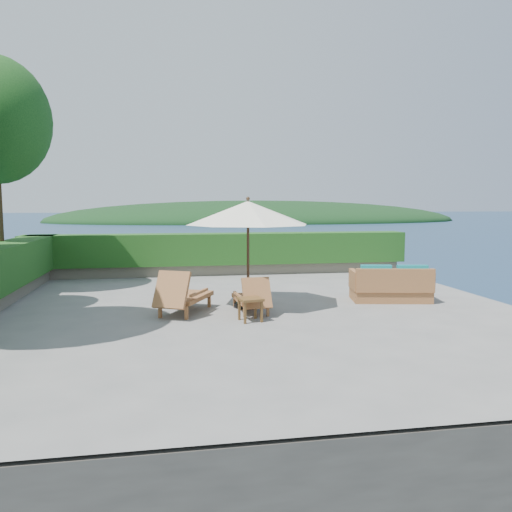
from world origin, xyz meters
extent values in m
plane|color=gray|center=(0.00, 0.00, 0.00)|extent=(12.00, 12.00, 0.00)
cube|color=#565045|center=(0.00, 0.00, -1.55)|extent=(12.00, 12.00, 3.00)
plane|color=#172A4A|center=(0.00, 0.00, -3.00)|extent=(600.00, 600.00, 0.00)
ellipsoid|color=black|center=(25.00, 140.00, -3.00)|extent=(126.00, 57.60, 12.60)
cube|color=slate|center=(0.00, 5.60, 0.18)|extent=(12.00, 0.60, 0.36)
cube|color=#1E4112|center=(0.00, 5.60, 0.85)|extent=(12.40, 0.90, 1.00)
cylinder|color=black|center=(0.04, 0.33, 0.05)|extent=(0.72, 0.72, 0.10)
cylinder|color=#352113|center=(0.04, 0.33, 1.19)|extent=(0.07, 0.07, 2.38)
cone|color=white|center=(0.04, 0.33, 2.11)|extent=(3.00, 3.00, 0.52)
sphere|color=#352113|center=(0.04, 0.33, 2.43)|extent=(0.09, 0.09, 0.09)
cube|color=#995C37|center=(-1.90, -0.44, 0.13)|extent=(0.08, 0.08, 0.27)
cube|color=#995C37|center=(-1.38, -0.70, 0.13)|extent=(0.08, 0.08, 0.27)
cube|color=#995C37|center=(-1.35, 0.68, 0.13)|extent=(0.08, 0.08, 0.27)
cube|color=#995C37|center=(-0.83, 0.42, 0.13)|extent=(0.08, 0.08, 0.27)
cube|color=#995C37|center=(-1.32, 0.09, 0.31)|extent=(1.21, 1.51, 0.09)
cube|color=#995C37|center=(-1.66, -0.61, 0.60)|extent=(0.81, 0.69, 0.73)
cube|color=#995C37|center=(-1.73, 0.05, 0.47)|extent=(0.44, 0.82, 0.05)
cube|color=#995C37|center=(-1.09, -0.26, 0.47)|extent=(0.44, 0.82, 0.05)
cube|color=#995C37|center=(-0.20, -0.72, 0.11)|extent=(0.06, 0.06, 0.23)
cube|color=#995C37|center=(0.29, -0.69, 0.11)|extent=(0.06, 0.06, 0.23)
cube|color=#995C37|center=(-0.27, 0.33, 0.11)|extent=(0.06, 0.06, 0.23)
cube|color=#995C37|center=(0.22, 0.36, 0.11)|extent=(0.06, 0.06, 0.23)
cube|color=#995C37|center=(0.00, -0.09, 0.26)|extent=(0.65, 1.18, 0.08)
cube|color=#995C37|center=(0.05, -0.75, 0.51)|extent=(0.60, 0.41, 0.61)
cube|color=#995C37|center=(-0.28, -0.29, 0.39)|extent=(0.10, 0.75, 0.04)
cube|color=#995C37|center=(0.31, -0.25, 0.39)|extent=(0.10, 0.75, 0.04)
cube|color=brown|center=(-0.27, -1.25, 0.21)|extent=(0.05, 0.05, 0.42)
cube|color=brown|center=(0.07, -1.18, 0.21)|extent=(0.05, 0.05, 0.42)
cube|color=brown|center=(-0.34, -0.91, 0.21)|extent=(0.05, 0.05, 0.42)
cube|color=brown|center=(0.00, -0.84, 0.21)|extent=(0.05, 0.05, 0.42)
cube|color=brown|center=(-0.14, -1.05, 0.44)|extent=(0.52, 0.52, 0.05)
cube|color=#995C37|center=(3.50, 0.46, 0.20)|extent=(1.94, 1.22, 0.40)
cube|color=#995C37|center=(3.42, 0.05, 0.55)|extent=(1.80, 0.48, 0.55)
cube|color=#995C37|center=(2.66, 0.62, 0.50)|extent=(0.29, 0.91, 0.45)
cube|color=#995C37|center=(4.35, 0.30, 0.50)|extent=(0.29, 0.91, 0.45)
cube|color=#127E84|center=(3.10, 0.59, 0.49)|extent=(0.90, 0.85, 0.18)
cube|color=#127E84|center=(3.93, 0.43, 0.49)|extent=(0.90, 0.85, 0.18)
cube|color=#127E84|center=(3.03, 0.22, 0.72)|extent=(0.71, 0.27, 0.36)
cube|color=#127E84|center=(3.86, 0.07, 0.72)|extent=(0.71, 0.27, 0.36)
camera|label=1|loc=(-1.69, -10.59, 2.32)|focal=35.00mm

